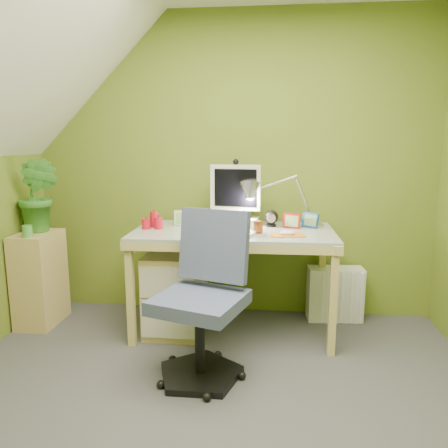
# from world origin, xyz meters

# --- Properties ---
(floor) EXTENTS (3.20, 3.20, 0.01)m
(floor) POSITION_xyz_m (0.00, 0.00, -0.01)
(floor) COLOR #46464A
(floor) RESTS_ON ground
(wall_back) EXTENTS (3.20, 0.01, 2.40)m
(wall_back) POSITION_xyz_m (0.00, 1.60, 1.20)
(wall_back) COLOR olive
(wall_back) RESTS_ON floor
(desk) EXTENTS (1.45, 0.74, 0.77)m
(desk) POSITION_xyz_m (0.05, 1.18, 0.39)
(desk) COLOR tan
(desk) RESTS_ON floor
(monitor) EXTENTS (0.44, 0.29, 0.56)m
(monitor) POSITION_xyz_m (0.05, 1.36, 1.05)
(monitor) COLOR silver
(monitor) RESTS_ON desk
(speaker_left) EXTENTS (0.12, 0.12, 0.13)m
(speaker_left) POSITION_xyz_m (-0.22, 1.34, 0.84)
(speaker_left) COLOR black
(speaker_left) RESTS_ON desk
(speaker_right) EXTENTS (0.13, 0.13, 0.13)m
(speaker_right) POSITION_xyz_m (0.32, 1.34, 0.84)
(speaker_right) COLOR black
(speaker_right) RESTS_ON desk
(keyboard) EXTENTS (0.49, 0.30, 0.02)m
(keyboard) POSITION_xyz_m (-0.03, 1.04, 0.78)
(keyboard) COLOR silver
(keyboard) RESTS_ON desk
(mousepad) EXTENTS (0.25, 0.20, 0.01)m
(mousepad) POSITION_xyz_m (0.43, 1.04, 0.78)
(mousepad) COLOR #CA6C1F
(mousepad) RESTS_ON desk
(mouse) EXTENTS (0.11, 0.07, 0.03)m
(mouse) POSITION_xyz_m (0.43, 1.04, 0.79)
(mouse) COLOR white
(mouse) RESTS_ON mousepad
(amber_tumbler) EXTENTS (0.07, 0.07, 0.08)m
(amber_tumbler) POSITION_xyz_m (0.23, 1.10, 0.82)
(amber_tumbler) COLOR brown
(amber_tumbler) RESTS_ON desk
(candle_cluster) EXTENTS (0.16, 0.14, 0.12)m
(candle_cluster) POSITION_xyz_m (-0.55, 1.19, 0.83)
(candle_cluster) COLOR red
(candle_cluster) RESTS_ON desk
(photo_frame_red) EXTENTS (0.12, 0.06, 0.11)m
(photo_frame_red) POSITION_xyz_m (0.47, 1.30, 0.83)
(photo_frame_red) COLOR #AA1214
(photo_frame_red) RESTS_ON desk
(photo_frame_blue) EXTENTS (0.11, 0.09, 0.11)m
(photo_frame_blue) POSITION_xyz_m (0.61, 1.34, 0.83)
(photo_frame_blue) COLOR navy
(photo_frame_blue) RESTS_ON desk
(photo_frame_green) EXTENTS (0.13, 0.05, 0.11)m
(photo_frame_green) POSITION_xyz_m (-0.35, 1.32, 0.83)
(photo_frame_green) COLOR #A4BB81
(photo_frame_green) RESTS_ON desk
(desk_lamp) EXTENTS (0.54, 0.26, 0.56)m
(desk_lamp) POSITION_xyz_m (0.50, 1.36, 1.05)
(desk_lamp) COLOR #AFAFB4
(desk_lamp) RESTS_ON desk
(side_ledge) EXTENTS (0.27, 0.41, 0.72)m
(side_ledge) POSITION_xyz_m (-1.45, 1.16, 0.36)
(side_ledge) COLOR tan
(side_ledge) RESTS_ON floor
(potted_plant) EXTENTS (0.34, 0.28, 0.56)m
(potted_plant) POSITION_xyz_m (-1.44, 1.21, 1.00)
(potted_plant) COLOR #397F2A
(potted_plant) RESTS_ON side_ledge
(green_cup) EXTENTS (0.07, 0.07, 0.09)m
(green_cup) POSITION_xyz_m (-1.43, 1.01, 0.77)
(green_cup) COLOR #4F9E41
(green_cup) RESTS_ON side_ledge
(task_chair) EXTENTS (0.70, 0.70, 1.00)m
(task_chair) POSITION_xyz_m (-0.09, 0.49, 0.50)
(task_chair) COLOR #444E6F
(task_chair) RESTS_ON floor
(radiator) EXTENTS (0.44, 0.20, 0.43)m
(radiator) POSITION_xyz_m (0.84, 1.47, 0.21)
(radiator) COLOR silver
(radiator) RESTS_ON floor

